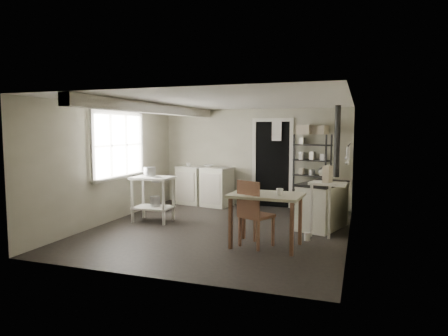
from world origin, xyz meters
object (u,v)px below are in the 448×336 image
(shelf_rack, at_px, (312,169))
(stove, at_px, (322,205))
(stockpot, at_px, (150,173))
(base_cabinets, at_px, (205,186))
(flour_sack, at_px, (313,203))
(prep_table, at_px, (153,201))
(chair, at_px, (257,216))
(work_table, at_px, (266,223))

(shelf_rack, height_order, stove, shelf_rack)
(stockpot, height_order, base_cabinets, stockpot)
(stockpot, distance_m, flour_sack, 3.53)
(prep_table, distance_m, stockpot, 0.56)
(chair, distance_m, flour_sack, 2.79)
(prep_table, bearing_deg, chair, -22.69)
(shelf_rack, xyz_separation_m, flour_sack, (0.09, -0.36, -0.71))
(stockpot, relative_size, shelf_rack, 0.15)
(shelf_rack, bearing_deg, base_cabinets, -157.63)
(stove, xyz_separation_m, flour_sack, (-0.29, 1.21, -0.20))
(shelf_rack, bearing_deg, work_table, -76.72)
(prep_table, relative_size, flour_sack, 2.03)
(base_cabinets, relative_size, flour_sack, 3.20)
(base_cabinets, bearing_deg, chair, -44.36)
(stove, relative_size, work_table, 0.99)
(prep_table, bearing_deg, shelf_rack, 36.51)
(prep_table, height_order, chair, chair)
(shelf_rack, xyz_separation_m, stove, (0.38, -1.57, -0.51))
(base_cabinets, relative_size, chair, 1.35)
(prep_table, height_order, stockpot, stockpot)
(prep_table, xyz_separation_m, stockpot, (-0.12, 0.10, 0.54))
(stockpot, distance_m, shelf_rack, 3.57)
(stockpot, bearing_deg, shelf_rack, 34.00)
(work_table, bearing_deg, stockpot, 157.85)
(shelf_rack, xyz_separation_m, chair, (-0.48, -3.08, -0.46))
(prep_table, bearing_deg, base_cabinets, 81.17)
(stockpot, xyz_separation_m, work_table, (2.62, -1.07, -0.56))
(work_table, relative_size, flour_sack, 2.49)
(prep_table, height_order, flour_sack, prep_table)
(base_cabinets, bearing_deg, shelf_rack, 13.78)
(base_cabinets, height_order, flour_sack, base_cabinets)
(stove, distance_m, chair, 1.74)
(chair, bearing_deg, shelf_rack, 105.98)
(prep_table, distance_m, flour_sack, 3.40)
(stove, height_order, work_table, stove)
(prep_table, relative_size, stove, 0.82)
(stove, xyz_separation_m, work_table, (-0.72, -1.49, -0.06))
(flour_sack, bearing_deg, base_cabinets, 174.85)
(base_cabinets, bearing_deg, stockpot, -92.00)
(base_cabinets, xyz_separation_m, shelf_rack, (2.53, 0.12, 0.49))
(chair, bearing_deg, flour_sack, 103.07)
(flour_sack, bearing_deg, prep_table, -149.25)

